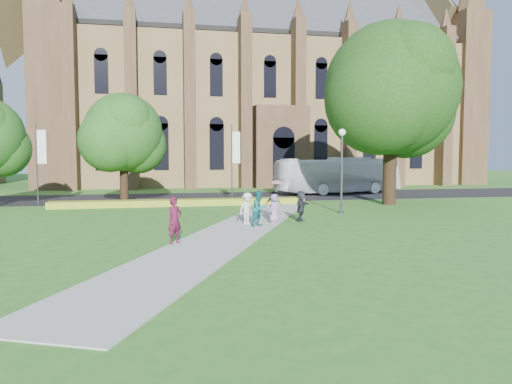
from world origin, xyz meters
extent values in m
plane|color=#306F21|center=(0.00, 0.00, 0.00)|extent=(160.00, 160.00, 0.00)
cube|color=black|center=(0.00, 20.00, 0.01)|extent=(160.00, 10.00, 0.02)
cube|color=#B2B2A8|center=(0.00, 1.00, 0.02)|extent=(15.58, 28.54, 0.04)
cube|color=yellow|center=(-2.00, 13.20, 0.23)|extent=(18.00, 1.40, 0.45)
cube|color=olive|center=(10.00, 40.00, 8.50)|extent=(52.00, 16.00, 17.00)
cube|color=brown|center=(-14.50, 33.00, 10.50)|extent=(3.50, 3.50, 21.00)
cube|color=brown|center=(34.50, 33.00, 10.50)|extent=(3.50, 3.50, 21.00)
cube|color=brown|center=(10.00, 31.00, 4.50)|extent=(6.00, 2.50, 9.00)
cylinder|color=#38383D|center=(7.50, 6.50, 2.40)|extent=(0.14, 0.14, 4.80)
sphere|color=white|center=(7.50, 6.50, 5.02)|extent=(0.44, 0.44, 0.44)
cylinder|color=#38383D|center=(7.50, 6.50, 0.07)|extent=(0.36, 0.36, 0.15)
cylinder|color=#332114|center=(13.00, 11.00, 3.30)|extent=(0.96, 0.96, 6.60)
sphere|color=#15390F|center=(13.00, 11.00, 8.40)|extent=(9.60, 9.60, 9.60)
cylinder|color=#332114|center=(-6.00, 14.50, 2.06)|extent=(0.60, 0.60, 4.12)
sphere|color=#274C16|center=(-6.00, 14.50, 5.25)|extent=(5.60, 5.60, 5.60)
cylinder|color=#38383D|center=(2.00, 15.20, 3.00)|extent=(0.10, 0.10, 6.00)
cube|color=white|center=(2.35, 15.20, 4.20)|extent=(0.60, 0.02, 2.40)
cylinder|color=#38383D|center=(-12.00, 15.20, 3.00)|extent=(0.10, 0.10, 6.00)
cube|color=white|center=(-11.65, 15.20, 4.20)|extent=(0.60, 0.02, 2.40)
imported|color=silver|center=(12.99, 21.24, 1.72)|extent=(12.50, 5.12, 3.39)
imported|color=#4C112A|center=(-3.15, -2.34, 0.99)|extent=(0.82, 0.79, 1.90)
imported|color=#16666F|center=(1.25, 1.78, 0.93)|extent=(1.10, 1.06, 1.79)
imported|color=silver|center=(0.81, 2.64, 0.86)|extent=(1.22, 1.05, 1.64)
imported|color=black|center=(2.73, 4.82, 0.81)|extent=(0.93, 0.46, 1.54)
imported|color=gray|center=(2.32, 2.95, 0.80)|extent=(0.88, 0.86, 1.52)
imported|color=#23252B|center=(3.92, 3.36, 0.86)|extent=(1.27, 1.52, 1.64)
imported|color=#C98D98|center=(2.50, 3.05, 1.88)|extent=(0.73, 0.73, 0.63)
camera|label=1|loc=(-4.03, -22.64, 3.63)|focal=35.00mm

